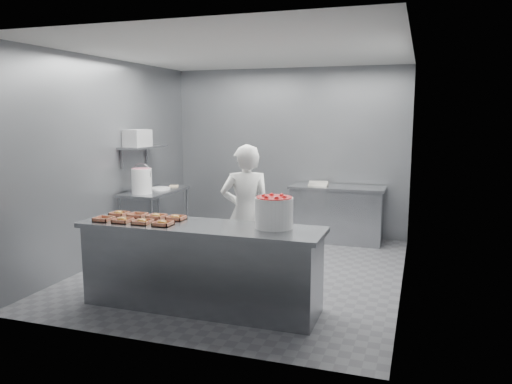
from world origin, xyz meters
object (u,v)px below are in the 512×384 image
Objects in this scene: back_counter at (337,214)px; tray_6 at (157,216)px; appliance at (137,138)px; tray_2 at (143,222)px; tray_4 at (119,214)px; glaze_bucket at (142,180)px; tray_3 at (163,223)px; tray_1 at (123,220)px; strawberry_tub at (274,211)px; tray_7 at (176,218)px; worker at (246,213)px; prep_table at (155,210)px; service_counter at (201,266)px; tray_5 at (138,215)px; tray_0 at (104,219)px.

tray_6 is at bearing -115.73° from back_counter.
back_counter is at bearing 39.18° from appliance.
tray_4 is at bearing 148.62° from tray_2.
glaze_bucket is (-0.59, 1.47, 0.17)m from tray_4.
tray_2 is 1.00× the size of tray_3.
tray_1 is (-1.74, -3.40, 0.47)m from back_counter.
strawberry_tub is at bearing 10.84° from tray_2.
tray_7 is 0.11× the size of worker.
appliance is (-0.17, -0.16, 1.10)m from prep_table.
tray_4 is 0.48× the size of strawberry_tub.
tray_6 is 2.19m from appliance.
tray_7 is (0.48, 0.29, 0.00)m from tray_1.
service_counter is 13.88× the size of tray_5.
tray_0 is 1.00× the size of tray_2.
appliance reaches higher than glaze_bucket.
worker is (0.51, 0.85, -0.08)m from tray_7.
appliance is at bearing -151.74° from back_counter.
tray_4 is (-0.00, 0.29, 0.00)m from tray_0.
worker is at bearing 34.85° from tray_4.
glaze_bucket is (-0.59, 1.76, 0.17)m from tray_0.
prep_table is 0.80× the size of back_counter.
prep_table is at bearing 142.78° from strawberry_tub.
tray_5 is 1.30m from worker.
back_counter is at bearing 62.93° from tray_1.
tray_1 is at bearing -0.00° from tray_0.
tray_6 is at bearing 26.04° from worker.
tray_5 is 0.56× the size of appliance.
tray_4 and tray_7 have the same top height.
glaze_bucket is at bearing 119.54° from tray_5.
worker reaches higher than tray_6.
tray_2 is 1.37m from worker.
glaze_bucket is at bearing 115.22° from tray_1.
tray_7 is 1.98m from glaze_bucket.
tray_4 is (-1.08, 0.15, 0.47)m from service_counter.
back_counter is 3.84m from tray_1.
service_counter is 13.88× the size of tray_7.
tray_2 is 0.56m from tray_4.
tray_2 is 0.11× the size of worker.
tray_6 is at bearing 0.00° from tray_4.
tray_1 is at bearing -129.35° from tray_6.
service_counter is at bearing -9.97° from tray_5.
tray_6 is (-1.50, -3.10, 0.47)m from back_counter.
appliance is at bearing 122.33° from tray_2.
tray_3 is at bearing -90.00° from tray_7.
prep_table is 3.07m from strawberry_tub.
prep_table is at bearing 105.40° from tray_0.
service_counter is 1.18m from tray_0.
tray_2 is (0.48, -0.00, 0.00)m from tray_0.
service_counter is 2.17× the size of prep_table.
tray_1 is 1.00× the size of tray_7.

